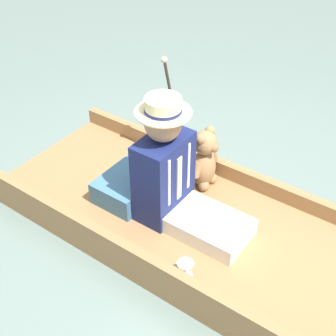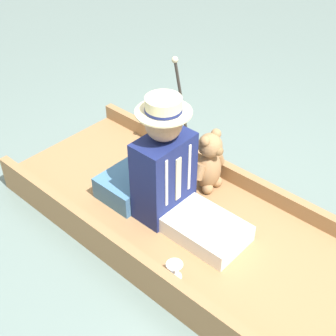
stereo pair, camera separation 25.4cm
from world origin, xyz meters
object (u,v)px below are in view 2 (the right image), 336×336
at_px(seated_person, 173,177).
at_px(wine_glass, 174,268).
at_px(walking_cane, 182,105).
at_px(teddy_bear, 209,163).

height_order(seated_person, wine_glass, seated_person).
bearing_deg(walking_cane, seated_person, 35.89).
bearing_deg(teddy_bear, wine_glass, 25.22).
xyz_separation_m(seated_person, teddy_bear, (-0.37, -0.01, -0.11)).
bearing_deg(walking_cane, wine_glass, 38.97).
height_order(teddy_bear, wine_glass, teddy_bear).
relative_size(teddy_bear, wine_glass, 4.25).
distance_m(seated_person, walking_cane, 0.60).
height_order(teddy_bear, walking_cane, walking_cane).
height_order(seated_person, walking_cane, seated_person).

